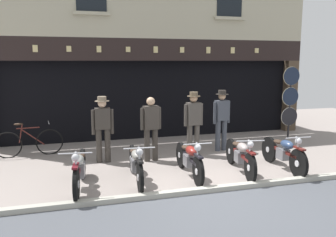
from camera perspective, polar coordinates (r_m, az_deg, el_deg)
ground at (r=6.44m, az=11.83°, el=-15.01°), size 22.83×22.00×0.18m
shop_facade at (r=13.48m, az=-4.09°, el=5.54°), size 11.13×4.42×6.28m
motorcycle_left at (r=7.42m, az=-14.17°, el=-7.90°), size 0.62×2.01×0.93m
motorcycle_center_left at (r=7.65m, az=-5.22°, el=-7.17°), size 0.62×2.04×0.92m
motorcycle_center at (r=7.99m, az=3.47°, el=-6.47°), size 0.62×1.98×0.91m
motorcycle_center_right at (r=8.43m, az=11.65°, el=-5.79°), size 0.62×2.05×0.91m
motorcycle_right at (r=8.91m, az=18.21°, el=-5.20°), size 0.62×1.97×0.93m
salesman_left at (r=9.12m, az=-10.54°, el=-1.15°), size 0.56×0.37×1.71m
shopkeeper_center at (r=9.10m, az=-2.80°, el=-1.19°), size 0.56×0.27×1.68m
salesman_right at (r=9.70m, az=4.14°, el=-0.22°), size 0.56×0.36×1.76m
assistant_far_right at (r=10.27m, az=8.67°, el=0.25°), size 0.55×0.36×1.77m
tyre_sign_pole at (r=12.41m, az=19.21°, el=3.27°), size 0.62×0.06×2.41m
advert_board_near at (r=11.63m, az=-10.89°, el=3.89°), size 0.72×0.03×0.89m
leaning_bicycle at (r=10.39m, az=-21.65°, el=-3.61°), size 1.80×0.50×0.96m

